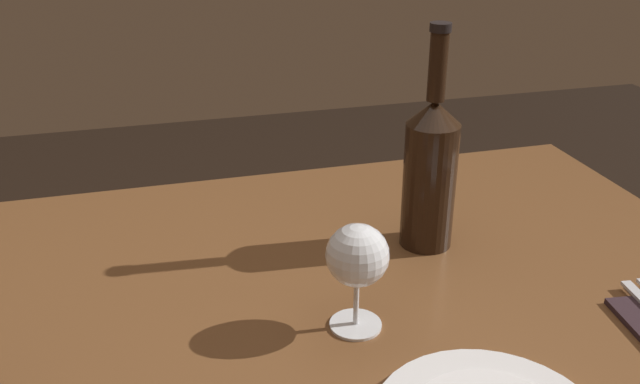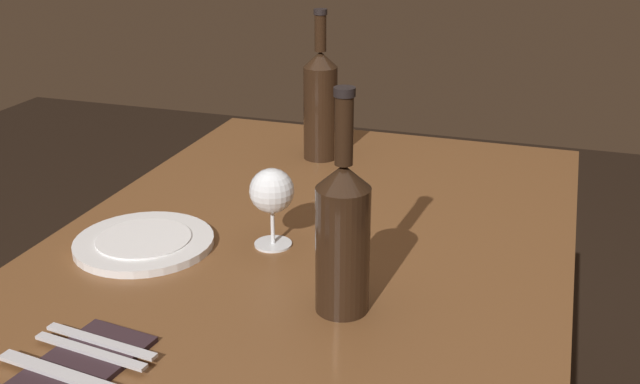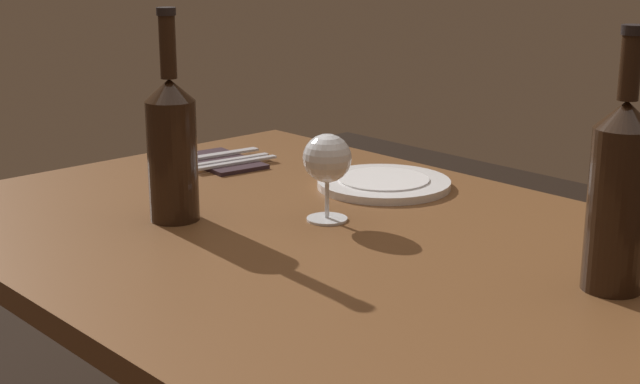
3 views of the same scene
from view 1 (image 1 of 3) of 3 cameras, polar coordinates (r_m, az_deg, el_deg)
dining_table at (r=0.96m, az=-1.18°, el=-14.16°), size 1.30×0.90×0.74m
wine_glass_left at (r=0.82m, az=3.16°, el=-5.56°), size 0.08×0.08×0.14m
wine_bottle_second at (r=1.01m, az=9.24°, el=1.86°), size 0.08×0.08×0.34m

